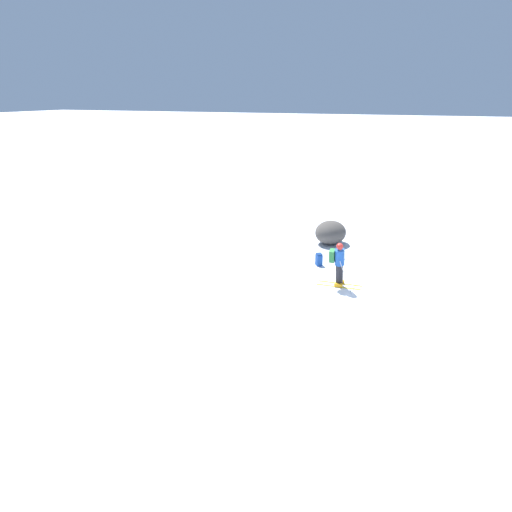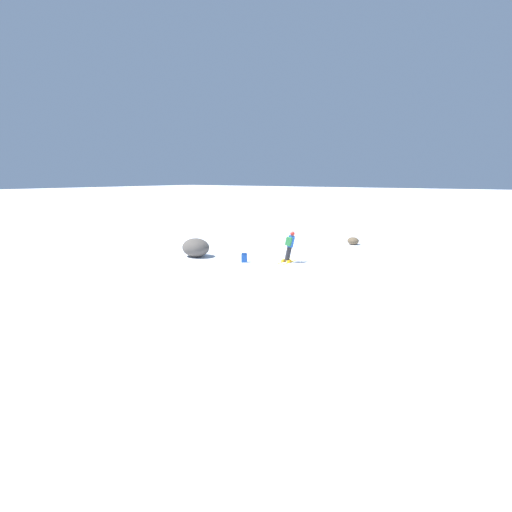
% 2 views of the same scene
% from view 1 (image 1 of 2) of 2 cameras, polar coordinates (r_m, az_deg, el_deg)
% --- Properties ---
extents(ground_plane, '(300.00, 300.00, 0.00)m').
position_cam_1_polar(ground_plane, '(17.51, 8.83, -4.31)').
color(ground_plane, white).
extents(skier, '(1.29, 1.61, 1.72)m').
position_cam_1_polar(skier, '(17.81, 9.44, -0.72)').
color(skier, yellow).
rests_on(skier, ground).
extents(spare_backpack, '(0.37, 0.35, 0.50)m').
position_cam_1_polar(spare_backpack, '(20.21, 7.20, -0.41)').
color(spare_backpack, '#194293').
rests_on(spare_backpack, ground).
extents(exposed_boulder_1, '(1.64, 1.39, 1.06)m').
position_cam_1_polar(exposed_boulder_1, '(23.13, 8.52, 2.68)').
color(exposed_boulder_1, '#4C4742').
rests_on(exposed_boulder_1, ground).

